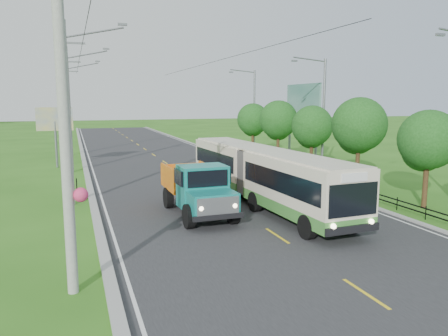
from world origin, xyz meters
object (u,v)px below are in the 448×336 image
billboard_left (55,123)px  tree_back (253,121)px  tree_fifth (278,122)px  dump_truck (197,186)px  pole_far (70,107)px  streetlight_far (253,109)px  planter_mid (297,171)px  billboard_right (303,105)px  bus (262,172)px  pole_nearest (67,129)px  planter_near (360,190)px  tree_fourth (312,128)px  pole_near (68,113)px  streetlight_mid (322,112)px  tree_third (359,128)px  planter_far (257,158)px  tree_second (427,143)px  pole_mid (69,109)px

billboard_left → tree_back: bearing=6.3°
tree_fifth → dump_truck: 19.87m
pole_far → streetlight_far: bearing=-14.8°
planter_mid → billboard_right: billboard_right is taller
bus → tree_back: bearing=65.7°
pole_nearest → planter_near: pole_nearest is taller
planter_mid → planter_near: bearing=-90.0°
tree_fourth → planter_near: tree_fourth is taller
pole_near → dump_truck: (6.00, -4.43, -3.59)m
pole_nearest → streetlight_mid: size_ratio=1.10×
planter_near → dump_truck: dump_truck is taller
tree_third → tree_back: tree_third is taller
tree_fourth → tree_fifth: tree_fifth is taller
pole_nearest → streetlight_mid: (18.88, 17.00, -0.03)m
planter_near → pole_nearest: bearing=-151.9°
pole_nearest → billboard_left: 27.05m
tree_fourth → planter_far: tree_fourth is taller
tree_second → tree_third: (0.00, 6.00, 0.47)m
pole_near → planter_mid: size_ratio=14.93×
pole_far → tree_fourth: bearing=-46.1°
tree_back → planter_far: bearing=-106.9°
planter_near → tree_second: bearing=-72.0°
billboard_left → billboard_right: billboard_right is taller
tree_fourth → billboard_right: billboard_right is taller
tree_fourth → billboard_left: bearing=153.0°
pole_far → tree_third: 30.78m
billboard_left → tree_fifth: bearing=-11.3°
streetlight_far → planter_near: streetlight_far is taller
tree_second → pole_far: bearing=120.4°
streetlight_mid → billboard_left: streetlight_mid is taller
tree_fifth → billboard_right: billboard_right is taller
streetlight_far → planter_mid: 14.88m
billboard_right → dump_truck: bearing=-133.3°
tree_third → streetlight_mid: streetlight_mid is taller
billboard_right → pole_mid: bearing=177.2°
tree_fifth → tree_back: bearing=90.0°
planter_mid → billboard_left: 20.99m
planter_near → billboard_left: 25.78m
tree_second → streetlight_far: 25.91m
tree_back → billboard_right: (2.44, -6.14, 1.69)m
dump_truck → pole_far: bearing=100.8°
tree_fifth → bus: (-8.04, -14.44, -2.02)m
billboard_right → bus: billboard_right is taller
dump_truck → planter_near: bearing=6.4°
pole_nearest → bus: size_ratio=0.63×
tree_fourth → dump_truck: 15.58m
streetlight_mid → billboard_left: (-20.14, 10.00, -1.04)m
tree_third → billboard_left: 25.02m
planter_far → dump_truck: bearing=-121.9°
tree_back → planter_mid: size_ratio=8.21×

